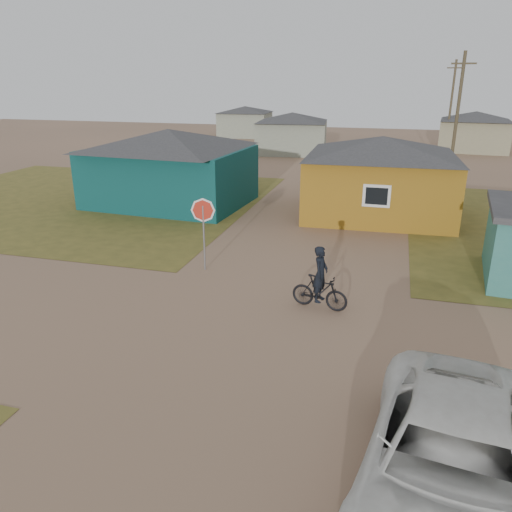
{
  "coord_description": "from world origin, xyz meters",
  "views": [
    {
      "loc": [
        3.12,
        -11.11,
        6.57
      ],
      "look_at": [
        -0.78,
        3.0,
        1.3
      ],
      "focal_mm": 35.0,
      "sensor_mm": 36.0,
      "label": 1
    }
  ],
  "objects": [
    {
      "name": "ground",
      "position": [
        0.0,
        0.0,
        0.0
      ],
      "size": [
        120.0,
        120.0,
        0.0
      ],
      "primitive_type": "plane",
      "color": "#926D54"
    },
    {
      "name": "utility_pole_far",
      "position": [
        7.5,
        38.0,
        4.14
      ],
      "size": [
        1.4,
        0.2,
        8.0
      ],
      "color": "#4C412D",
      "rests_on": "ground"
    },
    {
      "name": "vehicle",
      "position": [
        4.42,
        -4.27,
        0.83
      ],
      "size": [
        3.56,
        6.31,
        1.66
      ],
      "primitive_type": "imported",
      "rotation": [
        0.0,
        0.0,
        -0.14
      ],
      "color": "silver",
      "rests_on": "ground"
    },
    {
      "name": "house_beige_east",
      "position": [
        10.0,
        40.0,
        1.86
      ],
      "size": [
        6.95,
        6.05,
        3.6
      ],
      "color": "gray",
      "rests_on": "ground"
    },
    {
      "name": "utility_pole_near",
      "position": [
        6.5,
        22.0,
        4.14
      ],
      "size": [
        1.4,
        0.2,
        8.0
      ],
      "color": "#4C412D",
      "rests_on": "ground"
    },
    {
      "name": "stop_sign",
      "position": [
        -3.14,
        4.62,
        1.92
      ],
      "size": [
        0.85,
        0.22,
        2.63
      ],
      "color": "gray",
      "rests_on": "ground"
    },
    {
      "name": "house_pale_west",
      "position": [
        -6.0,
        34.0,
        1.86
      ],
      "size": [
        7.04,
        6.15,
        3.6
      ],
      "color": "gray",
      "rests_on": "ground"
    },
    {
      "name": "grass_nw",
      "position": [
        -14.0,
        13.0,
        0.01
      ],
      "size": [
        20.0,
        18.0,
        0.0
      ],
      "primitive_type": "cube",
      "color": "olive",
      "rests_on": "ground"
    },
    {
      "name": "house_pale_north",
      "position": [
        -14.0,
        46.0,
        1.75
      ],
      "size": [
        6.28,
        5.81,
        3.4
      ],
      "color": "gray",
      "rests_on": "ground"
    },
    {
      "name": "house_yellow",
      "position": [
        2.5,
        14.0,
        2.0
      ],
      "size": [
        7.72,
        6.76,
        3.9
      ],
      "color": "#926416",
      "rests_on": "ground"
    },
    {
      "name": "cyclist",
      "position": [
        1.32,
        2.53,
        0.71
      ],
      "size": [
        1.79,
        0.79,
        1.95
      ],
      "color": "black",
      "rests_on": "ground"
    },
    {
      "name": "house_teal",
      "position": [
        -8.5,
        13.5,
        2.05
      ],
      "size": [
        8.93,
        7.08,
        4.0
      ],
      "color": "#0A3738",
      "rests_on": "ground"
    }
  ]
}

